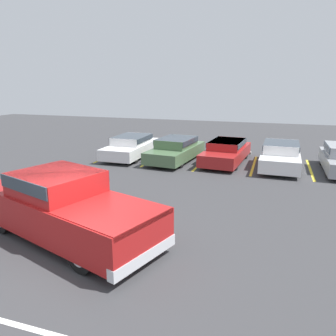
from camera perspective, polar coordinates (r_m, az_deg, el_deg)
ground_plane at (r=8.67m, az=-14.02°, el=-14.36°), size 60.00×60.00×0.00m
stall_stripe_a at (r=19.65m, az=-9.68°, el=2.27°), size 0.12×4.33×0.01m
stall_stripe_b at (r=18.56m, az=-2.24°, el=1.74°), size 0.12×4.33×0.01m
stall_stripe_c at (r=17.82m, az=5.96°, el=1.13°), size 0.12×4.33×0.01m
stall_stripe_d at (r=17.47m, az=14.68°, el=0.45°), size 0.12×4.33×0.01m
stall_stripe_e at (r=17.54m, az=23.54°, el=-0.25°), size 0.12×4.33×0.01m
pickup_truck at (r=9.32m, az=-17.41°, el=-6.39°), size 6.14×3.80×1.82m
parked_sedan_a at (r=18.91m, az=-6.36°, el=3.91°), size 1.88×4.65×1.21m
parked_sedan_b at (r=17.83m, az=1.41°, el=3.38°), size 2.29×4.71×1.25m
parked_sedan_c at (r=17.72m, az=10.15°, el=2.98°), size 2.18×4.87×1.18m
parked_sedan_d at (r=17.26m, az=19.01°, el=2.25°), size 1.92×4.52×1.27m
wheel_stop_curb at (r=20.26m, az=11.57°, el=2.75°), size 1.93×0.20×0.14m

